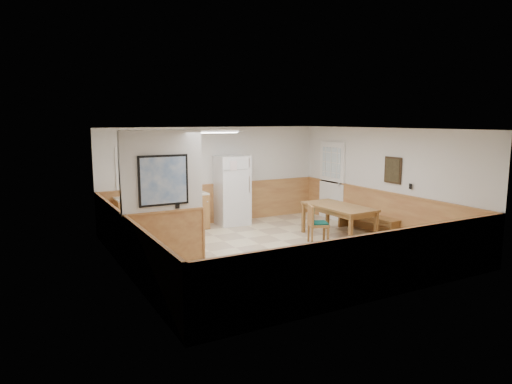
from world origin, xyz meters
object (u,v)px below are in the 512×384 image
refrigerator (232,190)px  dining_chair (315,221)px  fire_extinguisher (195,186)px  soap_bottle (134,193)px  dining_table (338,210)px  dining_bench (368,219)px

refrigerator → dining_chair: refrigerator is taller
dining_chair → fire_extinguisher: size_ratio=2.23×
refrigerator → soap_bottle: refrigerator is taller
refrigerator → dining_chair: bearing=-71.6°
refrigerator → fire_extinguisher: bearing=177.4°
soap_bottle → dining_chair: bearing=-38.5°
dining_table → dining_bench: 0.98m
refrigerator → dining_bench: 3.47m
refrigerator → fire_extinguisher: 1.01m
dining_table → fire_extinguisher: bearing=132.2°
dining_chair → fire_extinguisher: (-1.74, 2.66, 0.57)m
fire_extinguisher → soap_bottle: size_ratio=1.69×
dining_bench → refrigerator: bearing=131.6°
fire_extinguisher → dining_table: bearing=-27.9°
soap_bottle → refrigerator: bearing=-0.4°
dining_chair → soap_bottle: size_ratio=3.77×
fire_extinguisher → refrigerator: bearing=12.4°
soap_bottle → dining_bench: bearing=-26.1°
refrigerator → dining_table: bearing=-55.8°
refrigerator → dining_bench: size_ratio=1.01×
dining_bench → fire_extinguisher: (-3.44, 2.49, 0.72)m
dining_bench → dining_table: bearing=177.4°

